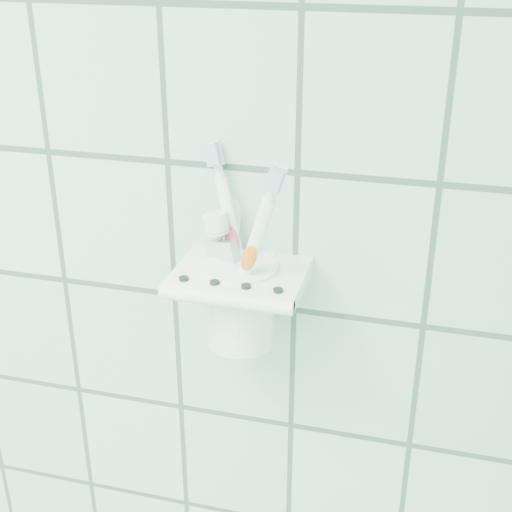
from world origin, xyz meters
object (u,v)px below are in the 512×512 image
(toothbrush_pink, at_px, (255,246))
(toothbrush_blue, at_px, (224,259))
(cup, at_px, (241,301))
(holder_bracket, at_px, (240,278))
(toothpaste_tube, at_px, (237,265))
(toothbrush_orange, at_px, (222,244))

(toothbrush_pink, height_order, toothbrush_blue, toothbrush_pink)
(cup, bearing_deg, holder_bracket, -73.38)
(holder_bracket, xyz_separation_m, cup, (-0.00, 0.00, -0.03))
(cup, xyz_separation_m, toothbrush_pink, (0.02, 0.00, 0.06))
(cup, distance_m, toothpaste_tube, 0.04)
(holder_bracket, relative_size, toothpaste_tube, 0.96)
(holder_bracket, xyz_separation_m, toothpaste_tube, (-0.01, 0.01, 0.01))
(cup, xyz_separation_m, toothbrush_orange, (-0.02, -0.01, 0.07))
(toothbrush_orange, xyz_separation_m, toothpaste_tube, (0.01, 0.02, -0.03))
(toothpaste_tube, bearing_deg, toothbrush_orange, -99.90)
(toothbrush_blue, xyz_separation_m, toothbrush_orange, (-0.00, 0.00, 0.02))
(cup, bearing_deg, toothbrush_blue, -155.04)
(toothbrush_blue, bearing_deg, holder_bracket, -3.29)
(holder_bracket, height_order, toothbrush_blue, toothbrush_blue)
(toothbrush_pink, xyz_separation_m, toothbrush_blue, (-0.03, -0.01, -0.01))
(toothpaste_tube, bearing_deg, cup, -37.43)
(cup, bearing_deg, toothbrush_pink, 3.80)
(holder_bracket, distance_m, toothpaste_tube, 0.02)
(holder_bracket, distance_m, toothbrush_pink, 0.04)
(toothbrush_orange, bearing_deg, cup, 28.10)
(holder_bracket, distance_m, toothbrush_orange, 0.04)
(cup, height_order, toothbrush_pink, toothbrush_pink)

